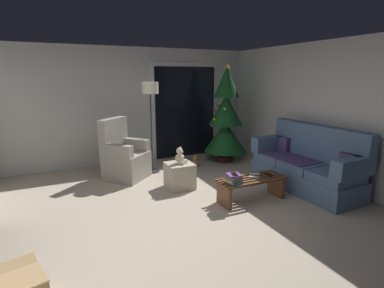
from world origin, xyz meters
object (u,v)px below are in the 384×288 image
remote_white (255,174)px  armchair (124,157)px  coffee_table (252,185)px  christmas_tree (226,119)px  couch (307,166)px  ottoman (180,176)px  teddy_bear_chestnut_by_tree (195,162)px  book_stack (234,179)px  teddy_bear_cream (180,157)px  remote_black (269,175)px  floor_lamp (150,97)px  cell_phone (234,174)px  remote_silver (254,177)px

remote_white → armchair: size_ratio=0.14×
coffee_table → christmas_tree: (0.80, 2.10, 0.71)m
couch → christmas_tree: size_ratio=0.90×
ottoman → teddy_bear_chestnut_by_tree: size_ratio=1.54×
book_stack → couch: bearing=4.5°
book_stack → teddy_bear_cream: teddy_bear_cream is taller
remote_black → armchair: (-1.85, 1.91, 0.02)m
floor_lamp → ottoman: floor_lamp is taller
coffee_table → ottoman: size_ratio=2.50×
couch → cell_phone: (-1.56, -0.13, 0.11)m
ottoman → christmas_tree: bearing=35.4°
remote_black → teddy_bear_chestnut_by_tree: remote_black is taller
teddy_bear_cream → book_stack: bearing=-68.4°
book_stack → ottoman: 1.14m
christmas_tree → couch: bearing=-79.5°
book_stack → remote_white: bearing=18.8°
christmas_tree → floor_lamp: 1.85m
remote_silver → ottoman: 1.29m
couch → ottoman: bearing=155.1°
book_stack → teddy_bear_chestnut_by_tree: size_ratio=0.84×
remote_black → christmas_tree: christmas_tree is taller
remote_white → book_stack: bearing=-44.6°
remote_white → book_stack: (-0.51, -0.17, 0.06)m
teddy_bear_chestnut_by_tree → couch: bearing=-56.6°
coffee_table → ottoman: 1.25m
remote_white → christmas_tree: size_ratio=0.07×
remote_silver → cell_phone: bearing=142.8°
remote_white → armchair: bearing=-110.6°
remote_silver → christmas_tree: bearing=21.8°
remote_silver → book_stack: 0.42m
couch → remote_black: 0.88m
cell_phone → ottoman: (-0.42, 1.05, -0.29)m
christmas_tree → teddy_bear_cream: christmas_tree is taller
floor_lamp → coffee_table: bearing=-64.5°
remote_black → ottoman: 1.49m
remote_silver → ottoman: size_ratio=0.35×
remote_silver → teddy_bear_cream: (-0.82, 0.97, 0.18)m
cell_phone → ottoman: cell_phone is taller
teddy_bear_cream → teddy_bear_chestnut_by_tree: size_ratio=1.00×
cell_phone → couch: bearing=21.4°
couch → ottoman: size_ratio=4.47×
teddy_bear_cream → christmas_tree: bearing=35.7°
coffee_table → floor_lamp: bearing=115.5°
remote_silver → teddy_bear_cream: bearing=82.1°
remote_black → teddy_bear_cream: teddy_bear_cream is taller
coffee_table → remote_white: (0.12, 0.09, 0.13)m
remote_white → remote_black: bearing=85.9°
remote_silver → remote_black: (0.28, -0.00, 0.00)m
couch → armchair: size_ratio=1.74×
coffee_table → cell_phone: bearing=-166.8°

